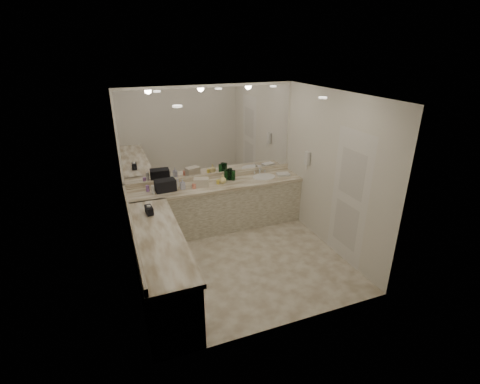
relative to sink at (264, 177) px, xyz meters
name	(u,v)px	position (x,y,z in m)	size (l,w,h in m)	color
floor	(240,261)	(-0.95, -1.20, -0.90)	(3.20, 3.20, 0.00)	beige
ceiling	(240,95)	(-0.95, -1.20, 1.71)	(3.20, 3.20, 0.00)	white
wall_back	(211,158)	(-0.95, 0.30, 0.41)	(3.20, 0.02, 2.60)	silver
wall_left	(127,203)	(-2.55, -1.20, 0.41)	(0.02, 3.00, 2.60)	silver
wall_right	(332,173)	(0.65, -1.20, 0.41)	(0.02, 3.00, 2.60)	silver
vanity_back_base	(217,207)	(-0.95, 0.00, -0.48)	(3.20, 0.60, 0.84)	silver
vanity_back_top	(217,185)	(-0.95, -0.01, -0.03)	(3.20, 0.64, 0.06)	#F1E7CF
vanity_left_base	(160,266)	(-2.25, -1.50, -0.48)	(0.60, 2.40, 0.84)	silver
vanity_left_top	(158,237)	(-2.24, -1.50, -0.03)	(0.64, 2.42, 0.06)	#F1E7CF
backsplash_back	(212,176)	(-0.95, 0.28, 0.05)	(3.20, 0.04, 0.10)	#F1E7CF
backsplash_left	(132,226)	(-2.53, -1.20, 0.05)	(0.04, 3.00, 0.10)	#F1E7CF
mirror_back	(210,133)	(-0.95, 0.29, 0.88)	(3.12, 0.01, 1.55)	white
mirror_left	(124,168)	(-2.54, -1.20, 0.88)	(0.01, 2.92, 1.55)	white
sink	(264,177)	(0.00, 0.00, 0.00)	(0.44, 0.44, 0.03)	white
faucet	(260,170)	(0.00, 0.21, 0.07)	(0.24, 0.16, 0.14)	silver
wall_phone	(307,158)	(0.61, -0.50, 0.46)	(0.06, 0.10, 0.24)	white
door	(349,199)	(0.64, -1.70, 0.16)	(0.02, 0.82, 2.10)	white
black_toiletry_bag	(165,185)	(-1.87, 0.00, 0.10)	(0.34, 0.22, 0.20)	black
black_bag_spill	(149,210)	(-2.25, -0.80, 0.06)	(0.09, 0.20, 0.11)	black
cream_cosmetic_case	(201,182)	(-1.24, -0.03, 0.08)	(0.26, 0.16, 0.15)	beige
hand_towel	(283,174)	(0.38, -0.05, 0.02)	(0.24, 0.16, 0.04)	white
lotion_left	(149,210)	(-2.25, -0.81, 0.07)	(0.06, 0.06, 0.13)	white
soap_bottle_a	(176,184)	(-1.69, -0.01, 0.12)	(0.09, 0.09, 0.22)	beige
soap_bottle_b	(182,184)	(-1.58, -0.03, 0.10)	(0.08, 0.08, 0.18)	silver
soap_bottle_c	(223,179)	(-0.84, -0.02, 0.09)	(0.13, 0.13, 0.17)	#FFE993
green_bottle_0	(229,174)	(-0.66, 0.15, 0.10)	(0.07, 0.07, 0.19)	#13471D
green_bottle_1	(230,174)	(-0.64, 0.12, 0.11)	(0.07, 0.07, 0.21)	#13471D
green_bottle_2	(226,175)	(-0.72, 0.12, 0.11)	(0.07, 0.07, 0.20)	#13471D
green_bottle_3	(229,174)	(-0.66, 0.09, 0.11)	(0.07, 0.07, 0.21)	#13471D
green_bottle_4	(233,175)	(-0.60, 0.06, 0.10)	(0.07, 0.07, 0.19)	#13471D
amenity_bottle_0	(178,183)	(-1.63, 0.13, 0.08)	(0.04, 0.04, 0.14)	silver
amenity_bottle_1	(148,188)	(-2.16, 0.09, 0.06)	(0.06, 0.06, 0.11)	#9966B2
amenity_bottle_2	(158,191)	(-2.01, -0.05, 0.04)	(0.04, 0.04, 0.07)	#E0B28C
amenity_bottle_3	(168,186)	(-1.81, 0.03, 0.07)	(0.05, 0.05, 0.14)	#3F3F4C
amenity_bottle_4	(176,184)	(-1.66, 0.14, 0.05)	(0.07, 0.07, 0.08)	silver
amenity_bottle_5	(194,186)	(-1.38, -0.08, 0.05)	(0.07, 0.07, 0.08)	#E57F66
amenity_bottle_6	(218,182)	(-0.93, -0.02, 0.04)	(0.06, 0.06, 0.08)	#F2D84C
amenity_bottle_7	(153,190)	(-2.08, -0.06, 0.08)	(0.05, 0.05, 0.15)	white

